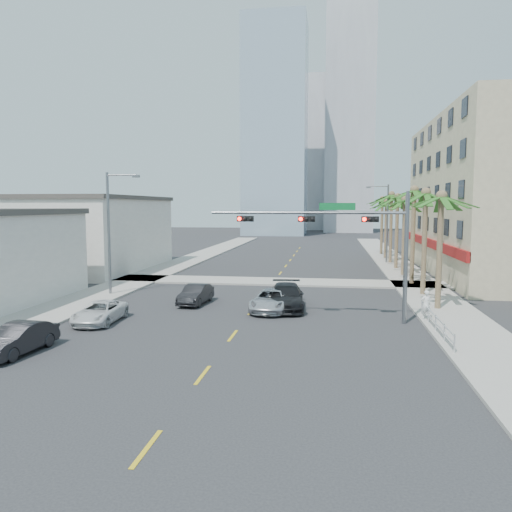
% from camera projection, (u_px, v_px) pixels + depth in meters
% --- Properties ---
extents(ground, '(260.00, 260.00, 0.00)m').
position_uv_depth(ground, '(215.00, 360.00, 21.43)').
color(ground, '#262628').
rests_on(ground, ground).
extents(sidewalk_right, '(4.00, 120.00, 0.15)m').
position_uv_depth(sidewalk_right, '(421.00, 289.00, 39.32)').
color(sidewalk_right, gray).
rests_on(sidewalk_right, ground).
extents(sidewalk_left, '(4.00, 120.00, 0.15)m').
position_uv_depth(sidewalk_left, '(132.00, 282.00, 42.88)').
color(sidewalk_left, gray).
rests_on(sidewalk_left, ground).
extents(sidewalk_cross, '(80.00, 4.00, 0.15)m').
position_uv_depth(sidewalk_cross, '(273.00, 282.00, 43.07)').
color(sidewalk_cross, gray).
rests_on(sidewalk_cross, ground).
extents(building_left_far, '(11.00, 18.00, 7.20)m').
position_uv_depth(building_left_far, '(93.00, 235.00, 51.51)').
color(building_left_far, beige).
rests_on(building_left_far, ground).
extents(tower_far_left, '(14.00, 14.00, 48.00)m').
position_uv_depth(tower_far_left, '(276.00, 129.00, 113.69)').
color(tower_far_left, '#99B2C6').
rests_on(tower_far_left, ground).
extents(tower_far_right, '(12.00, 12.00, 60.00)m').
position_uv_depth(tower_far_right, '(349.00, 113.00, 125.33)').
color(tower_far_right, '#ADADB2').
rests_on(tower_far_right, ground).
extents(tower_far_center, '(16.00, 16.00, 42.00)m').
position_uv_depth(tower_far_center, '(304.00, 156.00, 142.76)').
color(tower_far_center, '#ADADB2').
rests_on(tower_far_center, ground).
extents(traffic_signal_mast, '(11.12, 0.54, 7.20)m').
position_uv_depth(traffic_signal_mast, '(347.00, 233.00, 27.89)').
color(traffic_signal_mast, slate).
rests_on(traffic_signal_mast, ground).
extents(palm_tree_0, '(4.80, 4.80, 7.80)m').
position_uv_depth(palm_tree_0, '(441.00, 198.00, 30.81)').
color(palm_tree_0, brown).
rests_on(palm_tree_0, ground).
extents(palm_tree_1, '(4.80, 4.80, 8.16)m').
position_uv_depth(palm_tree_1, '(426.00, 194.00, 35.89)').
color(palm_tree_1, brown).
rests_on(palm_tree_1, ground).
extents(palm_tree_2, '(4.80, 4.80, 8.52)m').
position_uv_depth(palm_tree_2, '(414.00, 191.00, 40.97)').
color(palm_tree_2, brown).
rests_on(palm_tree_2, ground).
extents(palm_tree_3, '(4.80, 4.80, 7.80)m').
position_uv_depth(palm_tree_3, '(405.00, 201.00, 46.16)').
color(palm_tree_3, brown).
rests_on(palm_tree_3, ground).
extents(palm_tree_4, '(4.80, 4.80, 8.16)m').
position_uv_depth(palm_tree_4, '(398.00, 198.00, 51.24)').
color(palm_tree_4, brown).
rests_on(palm_tree_4, ground).
extents(palm_tree_5, '(4.80, 4.80, 8.52)m').
position_uv_depth(palm_tree_5, '(392.00, 195.00, 56.32)').
color(palm_tree_5, brown).
rests_on(palm_tree_5, ground).
extents(palm_tree_6, '(4.80, 4.80, 7.80)m').
position_uv_depth(palm_tree_6, '(387.00, 202.00, 61.50)').
color(palm_tree_6, brown).
rests_on(palm_tree_6, ground).
extents(palm_tree_7, '(4.80, 4.80, 8.16)m').
position_uv_depth(palm_tree_7, '(382.00, 200.00, 66.59)').
color(palm_tree_7, brown).
rests_on(palm_tree_7, ground).
extents(streetlight_left, '(2.55, 0.25, 9.00)m').
position_uv_depth(streetlight_left, '(111.00, 227.00, 36.33)').
color(streetlight_left, slate).
rests_on(streetlight_left, ground).
extents(streetlight_right, '(2.55, 0.25, 9.00)m').
position_uv_depth(streetlight_right, '(386.00, 219.00, 56.68)').
color(streetlight_right, slate).
rests_on(streetlight_right, ground).
extents(guardrail, '(0.08, 8.08, 1.00)m').
position_uv_depth(guardrail, '(436.00, 321.00, 25.74)').
color(guardrail, silver).
rests_on(guardrail, ground).
extents(car_parked_mid, '(1.76, 4.21, 1.35)m').
position_uv_depth(car_parked_mid, '(18.00, 339.00, 22.23)').
color(car_parked_mid, black).
rests_on(car_parked_mid, ground).
extents(car_parked_far, '(2.18, 4.42, 1.21)m').
position_uv_depth(car_parked_far, '(100.00, 312.00, 28.15)').
color(car_parked_far, silver).
rests_on(car_parked_far, ground).
extents(car_lane_left, '(1.67, 4.06, 1.31)m').
position_uv_depth(car_lane_left, '(196.00, 294.00, 33.57)').
color(car_lane_left, black).
rests_on(car_lane_left, ground).
extents(car_lane_center, '(2.54, 4.98, 1.35)m').
position_uv_depth(car_lane_center, '(272.00, 300.00, 31.32)').
color(car_lane_center, silver).
rests_on(car_lane_center, ground).
extents(car_lane_right, '(2.67, 5.62, 1.58)m').
position_uv_depth(car_lane_right, '(286.00, 297.00, 31.93)').
color(car_lane_right, black).
rests_on(car_lane_right, ground).
extents(pedestrian, '(0.68, 0.54, 1.65)m').
position_uv_depth(pedestrian, '(426.00, 305.00, 28.46)').
color(pedestrian, white).
rests_on(pedestrian, sidewalk_right).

